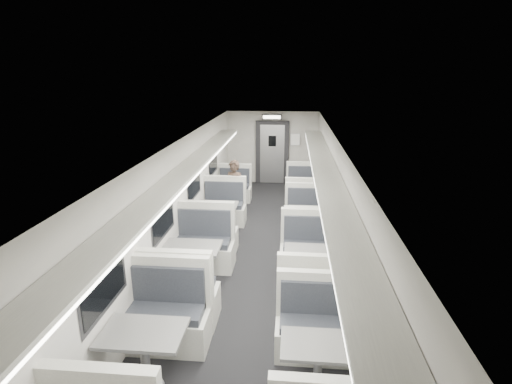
% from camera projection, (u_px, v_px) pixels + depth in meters
% --- Properties ---
extents(room, '(3.24, 12.24, 2.64)m').
position_uv_depth(room, '(256.00, 206.00, 7.57)').
color(room, black).
rests_on(room, ground).
extents(booth_left_a, '(0.98, 1.99, 1.06)m').
position_uv_depth(booth_left_a, '(231.00, 196.00, 10.96)').
color(booth_left_a, '#AFAEA4').
rests_on(booth_left_a, room).
extents(booth_left_b, '(1.08, 2.19, 1.17)m').
position_uv_depth(booth_left_b, '(218.00, 220.00, 9.12)').
color(booth_left_b, '#AFAEA4').
rests_on(booth_left_b, room).
extents(booth_left_c, '(1.16, 2.36, 1.26)m').
position_uv_depth(booth_left_c, '(193.00, 268.00, 6.83)').
color(booth_left_c, '#AFAEA4').
rests_on(booth_left_c, room).
extents(booth_left_d, '(1.14, 2.32, 1.24)m').
position_uv_depth(booth_left_d, '(145.00, 360.00, 4.65)').
color(booth_left_d, '#AFAEA4').
rests_on(booth_left_d, room).
extents(booth_right_a, '(1.00, 2.02, 1.08)m').
position_uv_depth(booth_right_a, '(303.00, 194.00, 11.12)').
color(booth_right_a, '#AFAEA4').
rests_on(booth_right_a, room).
extents(booth_right_b, '(0.96, 1.95, 1.04)m').
position_uv_depth(booth_right_b, '(306.00, 223.00, 9.05)').
color(booth_right_b, '#AFAEA4').
rests_on(booth_right_b, room).
extents(booth_right_c, '(1.06, 2.14, 1.15)m').
position_uv_depth(booth_right_c, '(310.00, 270.00, 6.84)').
color(booth_right_c, '#AFAEA4').
rests_on(booth_right_c, room).
extents(booth_right_d, '(1.03, 2.09, 1.12)m').
position_uv_depth(booth_right_d, '(318.00, 370.00, 4.56)').
color(booth_right_d, '#AFAEA4').
rests_on(booth_right_d, room).
extents(passenger, '(0.66, 0.56, 1.54)m').
position_uv_depth(passenger, '(234.00, 190.00, 10.04)').
color(passenger, black).
rests_on(passenger, room).
extents(window_a, '(0.02, 1.18, 0.84)m').
position_uv_depth(window_a, '(213.00, 159.00, 10.89)').
color(window_a, black).
rests_on(window_a, room).
extents(window_b, '(0.02, 1.18, 0.84)m').
position_uv_depth(window_b, '(194.00, 180.00, 8.79)').
color(window_b, black).
rests_on(window_b, room).
extents(window_c, '(0.02, 1.18, 0.84)m').
position_uv_depth(window_c, '(163.00, 214.00, 6.70)').
color(window_c, black).
rests_on(window_c, room).
extents(window_d, '(0.02, 1.18, 0.84)m').
position_uv_depth(window_d, '(104.00, 279.00, 4.60)').
color(window_d, black).
rests_on(window_d, room).
extents(luggage_rack_left, '(0.46, 10.40, 0.09)m').
position_uv_depth(luggage_rack_left, '(186.00, 172.00, 7.18)').
color(luggage_rack_left, '#AFAEA4').
rests_on(luggage_rack_left, room).
extents(luggage_rack_right, '(0.46, 10.40, 0.09)m').
position_uv_depth(luggage_rack_right, '(326.00, 175.00, 6.97)').
color(luggage_rack_right, '#AFAEA4').
rests_on(luggage_rack_right, room).
extents(vestibule_door, '(1.10, 0.13, 2.10)m').
position_uv_depth(vestibule_door, '(272.00, 153.00, 13.27)').
color(vestibule_door, black).
rests_on(vestibule_door, room).
extents(exit_sign, '(0.62, 0.12, 0.16)m').
position_uv_depth(exit_sign, '(272.00, 117.00, 12.44)').
color(exit_sign, black).
rests_on(exit_sign, room).
extents(wall_notice, '(0.32, 0.02, 0.40)m').
position_uv_depth(wall_notice, '(295.00, 140.00, 13.06)').
color(wall_notice, white).
rests_on(wall_notice, room).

